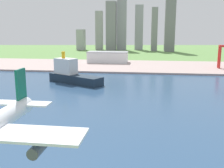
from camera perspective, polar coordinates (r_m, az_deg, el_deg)
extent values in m
plane|color=#608C48|center=(257.09, 2.92, -2.33)|extent=(2400.00, 2400.00, 0.00)
cube|color=#2D4C70|center=(199.64, 1.52, -6.48)|extent=(840.00, 360.00, 0.15)
cube|color=#AC9691|center=(443.28, 4.90, 3.79)|extent=(840.00, 140.00, 2.50)
cube|color=#0C5947|center=(66.60, -18.63, -0.98)|extent=(0.54, 4.37, 9.38)
cube|color=white|center=(67.43, -18.44, -3.89)|extent=(13.42, 4.12, 0.36)
cylinder|color=#4C4F54|center=(51.05, -15.32, -13.00)|extent=(2.20, 5.11, 2.15)
cube|color=#192838|center=(311.34, -7.72, 1.02)|extent=(69.22, 48.43, 9.80)
cube|color=silver|center=(319.58, -9.73, 3.76)|extent=(28.86, 24.61, 17.94)
cylinder|color=yellow|center=(320.57, -10.24, 6.09)|extent=(4.09, 4.09, 7.84)
cube|color=red|center=(435.93, 21.83, 5.14)|extent=(2.20, 2.20, 32.03)
cube|color=red|center=(443.64, 21.58, 5.26)|extent=(2.20, 2.20, 32.03)
cube|color=white|center=(477.57, -0.90, 5.64)|extent=(69.22, 31.09, 17.96)
cube|color=gray|center=(476.64, -0.90, 6.79)|extent=(70.61, 31.72, 1.20)
cube|color=#9E9DA2|center=(787.87, -6.57, 9.28)|extent=(21.79, 25.68, 58.32)
cube|color=#9C9A9D|center=(789.14, -2.72, 11.20)|extent=(19.58, 18.83, 109.37)
cube|color=gray|center=(771.80, -0.17, 12.12)|extent=(27.55, 24.79, 134.10)
cube|color=gray|center=(776.50, 2.08, 12.43)|extent=(25.25, 19.32, 142.63)
cube|color=#9B9BA5|center=(790.78, 5.73, 11.77)|extent=(23.16, 14.48, 126.17)
cube|color=gray|center=(757.48, 8.94, 11.33)|extent=(16.52, 22.39, 116.61)
cube|color=slate|center=(746.33, 12.16, 12.51)|extent=(26.27, 26.49, 150.63)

